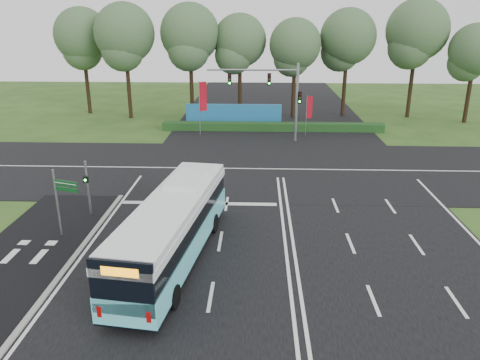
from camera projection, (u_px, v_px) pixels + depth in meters
The scene contains 14 objects.
ground at pixel (285, 243), 23.73m from camera, with size 120.00×120.00×0.00m, color #294D19.
road_main at pixel (285, 243), 23.72m from camera, with size 20.00×120.00×0.04m, color black.
road_cross at pixel (277, 169), 35.03m from camera, with size 120.00×14.00×0.05m, color black.
bike_path at pixel (14, 268), 21.35m from camera, with size 5.00×18.00×0.06m, color black.
kerb_strip at pixel (66, 268), 21.25m from camera, with size 0.25×18.00×0.12m, color gray.
city_bus at pixel (173, 228), 21.49m from camera, with size 3.97×11.82×3.33m.
pedestrian_signal at pixel (88, 186), 26.38m from camera, with size 0.28×0.41×3.29m.
street_sign at pixel (61, 195), 23.54m from camera, with size 1.37×0.53×3.68m.
banner_flag_left at pixel (202, 100), 44.36m from camera, with size 0.73×0.29×5.15m.
banner_flag_mid at pixel (309, 109), 44.01m from camera, with size 0.57×0.10×3.87m.
traffic_light_gantry at pixel (277, 90), 41.49m from camera, with size 8.41×0.28×7.00m.
hedge at pixel (272, 127), 46.69m from camera, with size 22.00×1.20×0.80m, color #163C17.
blue_hoarding at pixel (234, 115), 48.95m from camera, with size 10.00×0.30×2.20m, color #1E6BA5.
eucalyptus_row at pixel (261, 37), 50.45m from camera, with size 47.87×9.25×12.75m.
Camera 1 is at (-1.47, -21.39, 10.91)m, focal length 35.00 mm.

